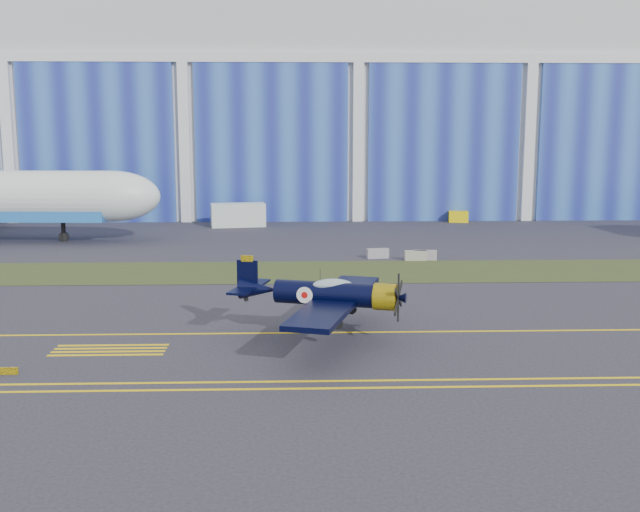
{
  "coord_description": "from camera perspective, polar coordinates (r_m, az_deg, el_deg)",
  "views": [
    {
      "loc": [
        -8.08,
        -46.89,
        11.51
      ],
      "look_at": [
        -6.42,
        2.41,
        3.27
      ],
      "focal_mm": 42.0,
      "sensor_mm": 36.0,
      "label": 1
    }
  ],
  "objects": [
    {
      "name": "ground",
      "position": [
        48.95,
        7.65,
        -4.2
      ],
      "size": [
        260.0,
        260.0,
        0.0
      ],
      "primitive_type": "plane",
      "color": "#31303A",
      "rests_on": "ground"
    },
    {
      "name": "grass_median",
      "position": [
        62.48,
        5.54,
        -1.15
      ],
      "size": [
        260.0,
        10.0,
        0.02
      ],
      "primitive_type": "cube",
      "color": "#475128",
      "rests_on": "ground"
    },
    {
      "name": "hangar",
      "position": [
        119.0,
        2.01,
        11.14
      ],
      "size": [
        220.0,
        45.7,
        30.0
      ],
      "color": "silver",
      "rests_on": "ground"
    },
    {
      "name": "taxiway_centreline",
      "position": [
        44.18,
        8.72,
        -5.71
      ],
      "size": [
        200.0,
        0.2,
        0.02
      ],
      "primitive_type": "cube",
      "color": "yellow",
      "rests_on": "ground"
    },
    {
      "name": "edge_line_near",
      "position": [
        35.3,
        11.58,
        -9.72
      ],
      "size": [
        80.0,
        0.2,
        0.02
      ],
      "primitive_type": "cube",
      "color": "yellow",
      "rests_on": "ground"
    },
    {
      "name": "edge_line_far",
      "position": [
        36.22,
        11.21,
        -9.21
      ],
      "size": [
        80.0,
        0.2,
        0.02
      ],
      "primitive_type": "cube",
      "color": "yellow",
      "rests_on": "ground"
    },
    {
      "name": "hold_short_ladder",
      "position": [
        41.65,
        -15.74,
        -6.91
      ],
      "size": [
        6.0,
        2.4,
        0.02
      ],
      "primitive_type": null,
      "color": "yellow",
      "rests_on": "ground"
    },
    {
      "name": "guard_board_left",
      "position": [
        39.24,
        -22.85,
        -8.07
      ],
      "size": [
        1.2,
        0.15,
        0.35
      ],
      "primitive_type": "cube",
      "color": "yellow",
      "rests_on": "ground"
    },
    {
      "name": "warbird",
      "position": [
        41.28,
        0.42,
        -2.88
      ],
      "size": [
        13.99,
        15.49,
        3.85
      ],
      "rotation": [
        0.0,
        0.0,
        -0.29
      ],
      "color": "black",
      "rests_on": "ground"
    },
    {
      "name": "shipping_container",
      "position": [
        91.93,
        -6.25,
        3.12
      ],
      "size": [
        6.84,
        3.61,
        2.82
      ],
      "primitive_type": "cube",
      "rotation": [
        0.0,
        0.0,
        0.16
      ],
      "color": "silver",
      "rests_on": "ground"
    },
    {
      "name": "tug",
      "position": [
        97.53,
        10.5,
        2.97
      ],
      "size": [
        2.58,
        1.81,
        1.4
      ],
      "primitive_type": "cube",
      "rotation": [
        0.0,
        0.0,
        -0.13
      ],
      "color": "yellow",
      "rests_on": "ground"
    },
    {
      "name": "barrier_a",
      "position": [
        68.71,
        4.42,
        0.2
      ],
      "size": [
        2.07,
        0.93,
        0.9
      ],
      "primitive_type": "cube",
      "rotation": [
        0.0,
        0.0,
        0.17
      ],
      "color": "gray",
      "rests_on": "ground"
    },
    {
      "name": "barrier_b",
      "position": [
        67.89,
        7.31,
        0.03
      ],
      "size": [
        2.0,
        0.61,
        0.9
      ],
      "primitive_type": "cube",
      "rotation": [
        0.0,
        0.0,
        0.0
      ],
      "color": "#989889",
      "rests_on": "ground"
    },
    {
      "name": "barrier_c",
      "position": [
        68.2,
        8.04,
        0.06
      ],
      "size": [
        2.06,
        0.85,
        0.9
      ],
      "primitive_type": "cube",
      "rotation": [
        0.0,
        0.0,
        -0.13
      ],
      "color": "gray",
      "rests_on": "ground"
    }
  ]
}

